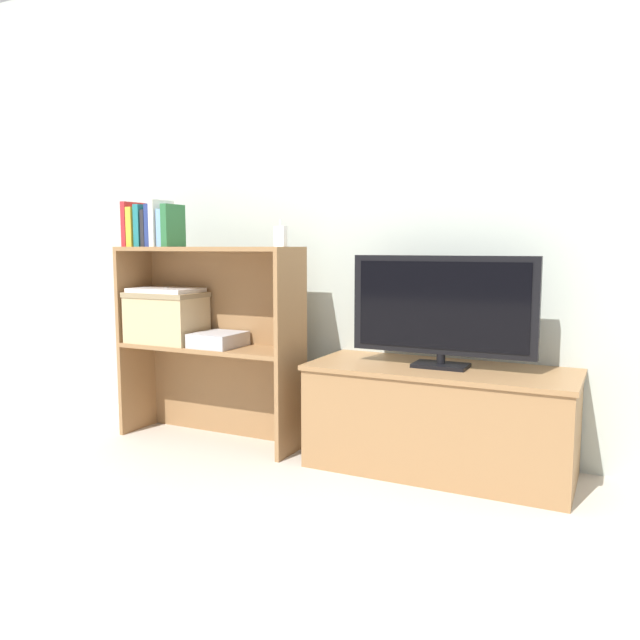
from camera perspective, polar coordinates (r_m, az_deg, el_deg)
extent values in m
plane|color=#BCB2A3|center=(2.71, -1.30, -13.34)|extent=(16.00, 16.00, 0.00)
cube|color=#B2BCB2|center=(2.99, 2.93, 11.88)|extent=(10.00, 0.05, 2.40)
cube|color=olive|center=(2.67, 10.86, -9.10)|extent=(1.07, 0.44, 0.42)
cube|color=olive|center=(2.62, 10.97, -4.47)|extent=(1.09, 0.46, 0.02)
cube|color=black|center=(2.61, 10.98, -4.09)|extent=(0.22, 0.14, 0.02)
cylinder|color=black|center=(2.61, 10.99, -3.50)|extent=(0.04, 0.04, 0.04)
cube|color=black|center=(2.58, 11.10, 1.34)|extent=(0.76, 0.03, 0.40)
cube|color=black|center=(2.56, 10.99, 1.30)|extent=(0.70, 0.00, 0.35)
cube|color=olive|center=(3.34, -16.24, -5.64)|extent=(0.02, 0.27, 0.46)
cube|color=olive|center=(2.82, -2.63, -7.61)|extent=(0.02, 0.27, 0.46)
cube|color=olive|center=(3.16, -8.67, -6.14)|extent=(0.87, 0.02, 0.46)
cube|color=olive|center=(3.02, -10.11, -2.48)|extent=(0.87, 0.27, 0.02)
cube|color=olive|center=(3.27, -16.51, 2.35)|extent=(0.02, 0.27, 0.47)
cube|color=olive|center=(2.75, -2.68, 1.83)|extent=(0.02, 0.27, 0.47)
cube|color=olive|center=(3.09, -8.82, 2.30)|extent=(0.87, 0.02, 0.47)
cube|color=olive|center=(2.98, -10.29, 6.42)|extent=(0.87, 0.27, 0.02)
cube|color=#B22328|center=(3.22, -16.65, 8.36)|extent=(0.03, 0.15, 0.22)
cube|color=gold|center=(3.19, -16.17, 8.15)|extent=(0.03, 0.16, 0.19)
cube|color=#1E7075|center=(3.17, -15.65, 8.29)|extent=(0.03, 0.14, 0.20)
cube|color=#232328|center=(3.15, -15.18, 8.08)|extent=(0.02, 0.13, 0.18)
cube|color=navy|center=(3.13, -14.76, 8.34)|extent=(0.03, 0.14, 0.20)
cube|color=silver|center=(3.10, -14.28, 8.54)|extent=(0.03, 0.16, 0.22)
cube|color=#709ECC|center=(3.08, -13.77, 8.16)|extent=(0.03, 0.13, 0.18)
cube|color=#286638|center=(3.06, -13.28, 8.40)|extent=(0.03, 0.14, 0.20)
cube|color=white|center=(2.76, -3.63, 7.63)|extent=(0.05, 0.04, 0.09)
cylinder|color=silver|center=(2.76, -3.64, 8.87)|extent=(0.01, 0.01, 0.03)
cube|color=tan|center=(3.13, -13.84, 0.23)|extent=(0.35, 0.23, 0.25)
cube|color=#917E5B|center=(3.12, -13.90, 2.27)|extent=(0.36, 0.24, 0.02)
cube|color=white|center=(3.12, -13.91, 2.67)|extent=(0.32, 0.22, 0.02)
cylinder|color=#99999E|center=(3.12, -13.91, 2.88)|extent=(0.02, 0.02, 0.00)
cube|color=#B2B2B7|center=(2.97, -9.27, -1.78)|extent=(0.21, 0.23, 0.07)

